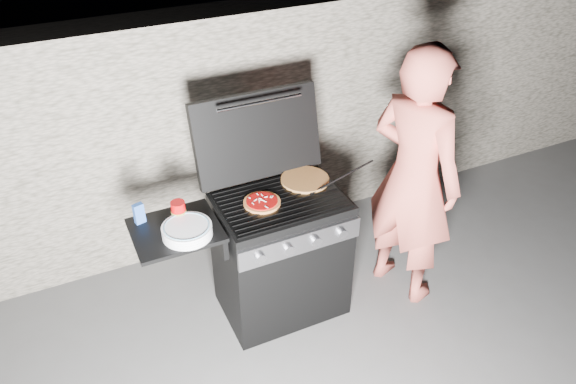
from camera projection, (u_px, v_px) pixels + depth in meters
name	position (u px, v px, depth m)	size (l,w,h in m)	color
ground	(282.00, 304.00, 3.99)	(50.00, 50.00, 0.00)	#474645
stone_wall	(224.00, 129.00, 4.26)	(8.00, 0.35, 1.80)	gray
gas_grill	(246.00, 266.00, 3.64)	(1.34, 0.79, 0.91)	black
pizza_topped	(262.00, 202.00, 3.43)	(0.23, 0.23, 0.03)	#E19443
pizza_plain	(305.00, 179.00, 3.64)	(0.31, 0.31, 0.02)	tan
sauce_jar	(179.00, 212.00, 3.27)	(0.09, 0.09, 0.13)	#AA0507
blue_carton	(139.00, 213.00, 3.26)	(0.06, 0.03, 0.13)	#254DA0
plate_stack	(187.00, 231.00, 3.17)	(0.29, 0.29, 0.07)	white
person	(413.00, 178.00, 3.66)	(0.67, 0.44, 1.84)	#CF594C
tongs	(342.00, 176.00, 3.60)	(0.01, 0.01, 0.50)	black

